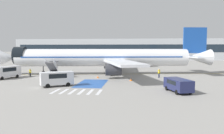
% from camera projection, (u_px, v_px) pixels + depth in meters
% --- Properties ---
extents(ground_plane, '(600.00, 600.00, 0.00)m').
position_uv_depth(ground_plane, '(96.00, 74.00, 49.12)').
color(ground_plane, gray).
extents(apron_leadline_yellow, '(80.40, 13.27, 0.01)m').
position_uv_depth(apron_leadline_yellow, '(103.00, 74.00, 48.57)').
color(apron_leadline_yellow, gold).
rests_on(apron_leadline_yellow, ground_plane).
extents(apron_stand_patch_blue, '(4.47, 8.78, 0.01)m').
position_uv_depth(apron_stand_patch_blue, '(92.00, 83.00, 35.98)').
color(apron_stand_patch_blue, '#2856A8').
rests_on(apron_stand_patch_blue, ground_plane).
extents(apron_walkway_bar_0, '(0.44, 3.60, 0.01)m').
position_uv_depth(apron_walkway_bar_0, '(55.00, 91.00, 29.39)').
color(apron_walkway_bar_0, silver).
rests_on(apron_walkway_bar_0, ground_plane).
extents(apron_walkway_bar_1, '(0.44, 3.60, 0.01)m').
position_uv_depth(apron_walkway_bar_1, '(64.00, 91.00, 29.26)').
color(apron_walkway_bar_1, silver).
rests_on(apron_walkway_bar_1, ground_plane).
extents(apron_walkway_bar_2, '(0.44, 3.60, 0.01)m').
position_uv_depth(apron_walkway_bar_2, '(73.00, 92.00, 29.14)').
color(apron_walkway_bar_2, silver).
rests_on(apron_walkway_bar_2, ground_plane).
extents(apron_walkway_bar_3, '(0.44, 3.60, 0.01)m').
position_uv_depth(apron_walkway_bar_3, '(81.00, 92.00, 29.01)').
color(apron_walkway_bar_3, silver).
rests_on(apron_walkway_bar_3, ground_plane).
extents(apron_walkway_bar_4, '(0.44, 3.60, 0.01)m').
position_uv_depth(apron_walkway_bar_4, '(90.00, 92.00, 28.88)').
color(apron_walkway_bar_4, silver).
rests_on(apron_walkway_bar_4, ground_plane).
extents(apron_walkway_bar_5, '(0.44, 3.60, 0.01)m').
position_uv_depth(apron_walkway_bar_5, '(99.00, 92.00, 28.76)').
color(apron_walkway_bar_5, silver).
rests_on(apron_walkway_bar_5, ground_plane).
extents(airliner, '(47.22, 33.69, 10.43)m').
position_uv_depth(airliner, '(106.00, 58.00, 48.30)').
color(airliner, silver).
rests_on(airliner, ground_plane).
extents(boarding_stairs_forward, '(2.94, 5.47, 3.92)m').
position_uv_depth(boarding_stairs_forward, '(52.00, 72.00, 43.51)').
color(boarding_stairs_forward, '#ADB2BA').
rests_on(boarding_stairs_forward, ground_plane).
extents(fuel_tanker, '(9.71, 2.67, 3.55)m').
position_uv_depth(fuel_tanker, '(136.00, 61.00, 68.99)').
color(fuel_tanker, '#38383D').
rests_on(fuel_tanker, ground_plane).
extents(service_van_0, '(5.07, 4.05, 2.21)m').
position_uv_depth(service_van_0, '(57.00, 78.00, 32.95)').
color(service_van_0, silver).
rests_on(service_van_0, ground_plane).
extents(service_van_1, '(3.57, 5.70, 2.33)m').
position_uv_depth(service_van_1, '(6.00, 71.00, 41.55)').
color(service_van_1, silver).
rests_on(service_van_1, ground_plane).
extents(service_van_2, '(3.28, 5.00, 1.76)m').
position_uv_depth(service_van_2, '(178.00, 84.00, 28.61)').
color(service_van_2, '#1E234C').
rests_on(service_van_2, ground_plane).
extents(ground_crew_0, '(0.46, 0.47, 1.79)m').
position_uv_depth(ground_crew_0, '(159.00, 72.00, 42.83)').
color(ground_crew_0, '#191E38').
rests_on(ground_crew_0, ground_plane).
extents(ground_crew_1, '(0.33, 0.47, 1.60)m').
position_uv_depth(ground_crew_1, '(30.00, 72.00, 44.57)').
color(ground_crew_1, '#2D2D33').
rests_on(ground_crew_1, ground_plane).
extents(traffic_cone_0, '(0.50, 0.50, 0.56)m').
position_uv_depth(traffic_cone_0, '(131.00, 79.00, 38.70)').
color(traffic_cone_0, orange).
rests_on(traffic_cone_0, ground_plane).
extents(traffic_cone_1, '(0.44, 0.44, 0.48)m').
position_uv_depth(traffic_cone_1, '(98.00, 77.00, 42.41)').
color(traffic_cone_1, orange).
rests_on(traffic_cone_1, ground_plane).
extents(terminal_building, '(118.82, 12.10, 10.50)m').
position_uv_depth(terminal_building, '(131.00, 49.00, 113.23)').
color(terminal_building, '#9EA3A8').
rests_on(terminal_building, ground_plane).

